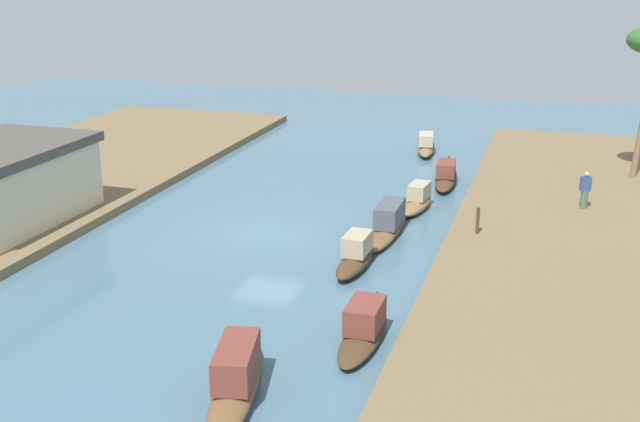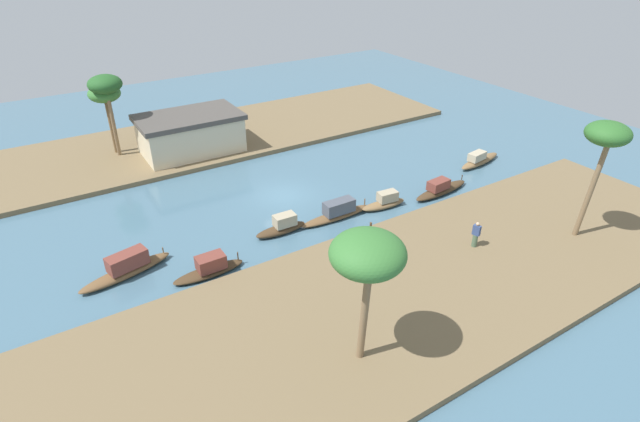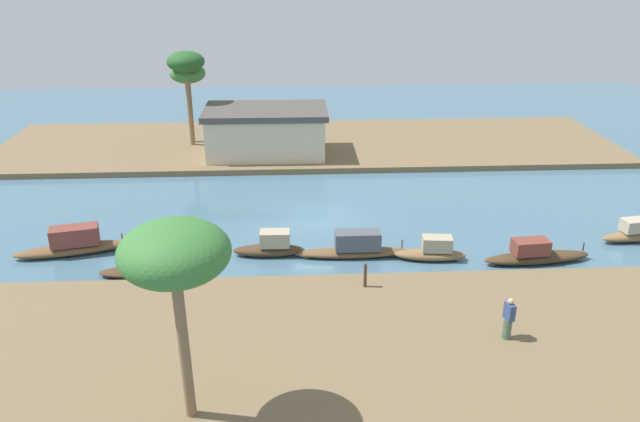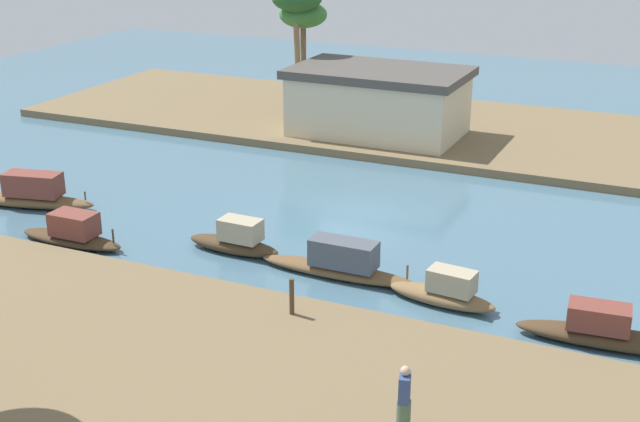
% 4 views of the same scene
% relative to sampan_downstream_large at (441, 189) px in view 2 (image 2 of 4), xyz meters
% --- Properties ---
extents(river_water, '(71.88, 71.88, 0.00)m').
position_rel_sampan_downstream_large_xyz_m(river_water, '(-9.92, 5.81, -0.40)').
color(river_water, '#476B7F').
rests_on(river_water, ground).
extents(riverbank_left, '(45.06, 12.46, 0.38)m').
position_rel_sampan_downstream_large_xyz_m(riverbank_left, '(-9.92, -7.60, -0.22)').
color(riverbank_left, brown).
rests_on(riverbank_left, ground).
extents(riverbank_right, '(45.06, 12.46, 0.38)m').
position_rel_sampan_downstream_large_xyz_m(riverbank_right, '(-9.92, 19.22, -0.22)').
color(riverbank_right, brown).
rests_on(riverbank_right, ground).
extents(sampan_downstream_large, '(5.23, 1.51, 1.17)m').
position_rel_sampan_downstream_large_xyz_m(sampan_downstream_large, '(0.00, 0.00, 0.00)').
color(sampan_downstream_large, '#47331E').
rests_on(sampan_downstream_large, river_water).
extents(sampan_foreground, '(4.95, 1.74, 1.17)m').
position_rel_sampan_downstream_large_xyz_m(sampan_foreground, '(6.37, 2.14, 0.01)').
color(sampan_foreground, brown).
rests_on(sampan_foreground, river_water).
extents(sampan_open_hull, '(5.36, 0.99, 1.28)m').
position_rel_sampan_downstream_large_xyz_m(sampan_open_hull, '(-8.36, 1.06, 0.08)').
color(sampan_open_hull, brown).
rests_on(sampan_open_hull, river_water).
extents(sampan_midstream, '(4.13, 1.12, 1.20)m').
position_rel_sampan_downstream_large_xyz_m(sampan_midstream, '(-17.90, -0.32, 0.04)').
color(sampan_midstream, '#47331E').
rests_on(sampan_midstream, river_water).
extents(sampan_with_tall_canopy, '(3.46, 1.04, 1.25)m').
position_rel_sampan_downstream_large_xyz_m(sampan_with_tall_canopy, '(-12.37, 1.41, 0.06)').
color(sampan_with_tall_canopy, '#47331E').
rests_on(sampan_with_tall_canopy, river_water).
extents(sampan_upstream_small, '(5.45, 2.23, 1.39)m').
position_rel_sampan_downstream_large_xyz_m(sampan_upstream_small, '(-21.87, 2.07, 0.12)').
color(sampan_upstream_small, brown).
rests_on(sampan_upstream_small, river_water).
extents(sampan_near_left_bank, '(3.44, 1.28, 1.17)m').
position_rel_sampan_downstream_large_xyz_m(sampan_near_left_bank, '(-4.75, 0.55, 0.03)').
color(sampan_near_left_bank, brown).
rests_on(sampan_near_left_bank, river_water).
extents(person_on_near_bank, '(0.38, 0.49, 1.66)m').
position_rel_sampan_downstream_large_xyz_m(person_on_near_bank, '(-3.58, -6.56, 0.76)').
color(person_on_near_bank, '#4C664C').
rests_on(person_on_near_bank, riverbank_left).
extents(mooring_post, '(0.14, 0.14, 1.08)m').
position_rel_sampan_downstream_large_xyz_m(mooring_post, '(-8.32, -2.51, 0.52)').
color(mooring_post, '#4C3823').
rests_on(mooring_post, riverbank_left).
extents(palm_tree_left_near, '(3.10, 3.10, 6.48)m').
position_rel_sampan_downstream_large_xyz_m(palm_tree_left_near, '(-14.58, -10.21, 5.50)').
color(palm_tree_left_near, '#7F6647').
rests_on(palm_tree_left_near, riverbank_left).
extents(palm_tree_left_far, '(2.47, 2.47, 7.40)m').
position_rel_sampan_downstream_large_xyz_m(palm_tree_left_far, '(2.77, -9.14, 6.45)').
color(palm_tree_left_far, '#7F6647').
rests_on(palm_tree_left_far, riverbank_left).
extents(palm_tree_right_tall, '(2.54, 2.54, 5.75)m').
position_rel_sampan_downstream_large_xyz_m(palm_tree_right_tall, '(-18.49, 19.68, 4.90)').
color(palm_tree_right_tall, brown).
rests_on(palm_tree_right_tall, riverbank_right).
extents(palm_tree_right_short, '(2.62, 2.62, 6.74)m').
position_rel_sampan_downstream_large_xyz_m(palm_tree_right_short, '(-18.42, 18.81, 5.84)').
color(palm_tree_right_short, '#7F6647').
rests_on(palm_tree_right_short, riverbank_right).
extents(riverside_building, '(8.42, 5.26, 3.21)m').
position_rel_sampan_downstream_large_xyz_m(riverside_building, '(-12.93, 16.47, 1.60)').
color(riverside_building, beige).
rests_on(riverside_building, riverbank_right).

